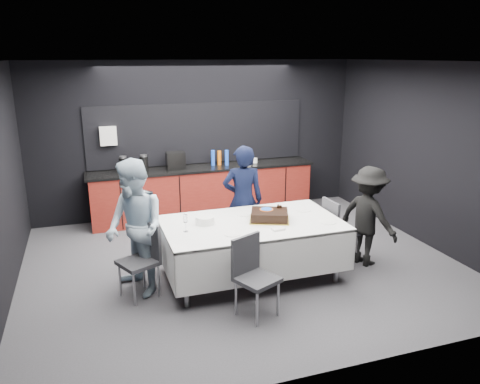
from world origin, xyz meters
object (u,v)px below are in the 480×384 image
chair_near (252,270)px  person_left (135,228)px  party_table (252,232)px  chair_right (337,226)px  chair_left (143,254)px  champagne_flute (185,219)px  person_right (368,216)px  plate_stack (205,220)px  cake_assembly (269,215)px  person_center (243,200)px

chair_near → person_left: size_ratio=0.54×
party_table → chair_right: size_ratio=2.51×
party_table → person_left: size_ratio=1.36×
party_table → chair_left: bearing=-178.7°
party_table → chair_near: size_ratio=2.51×
chair_left → champagne_flute: bearing=-3.5°
party_table → chair_right: 1.33m
champagne_flute → person_right: size_ratio=0.16×
party_table → plate_stack: bearing=167.2°
chair_near → plate_stack: bearing=105.9°
party_table → person_left: (-1.50, 0.05, 0.21)m
cake_assembly → person_center: person_center is taller
party_table → chair_left: (-1.43, -0.03, -0.11)m
party_table → person_right: size_ratio=1.64×
chair_right → chair_near: (-1.63, -0.97, 0.00)m
cake_assembly → plate_stack: (-0.85, 0.13, -0.01)m
champagne_flute → chair_left: champagne_flute is taller
person_center → person_left: person_left is taller
chair_left → person_right: (3.12, -0.08, 0.17)m
chair_right → cake_assembly: bearing=-175.3°
party_table → chair_near: chair_near is taller
person_center → person_right: 1.80m
person_center → person_left: (-1.65, -0.76, 0.03)m
champagne_flute → person_center: size_ratio=0.14×
plate_stack → chair_left: 0.89m
chair_left → chair_near: size_ratio=1.00×
chair_right → chair_near: bearing=-149.4°
chair_left → chair_right: (2.75, 0.13, 0.00)m
cake_assembly → chair_near: cake_assembly is taller
party_table → cake_assembly: bearing=1.1°
person_left → person_right: bearing=65.2°
chair_left → person_left: bearing=129.7°
champagne_flute → chair_right: (2.22, 0.16, -0.40)m
person_center → plate_stack: bearing=54.4°
person_right → party_table: bearing=65.8°
chair_left → person_left: (-0.07, 0.08, 0.32)m
champagne_flute → chair_right: champagne_flute is taller
party_table → person_center: bearing=79.5°
chair_right → person_left: person_left is taller
party_table → champagne_flute: champagne_flute is taller
cake_assembly → person_left: person_left is taller
chair_right → person_right: bearing=-28.6°
cake_assembly → chair_near: bearing=-122.5°
champagne_flute → person_right: (2.59, -0.05, -0.23)m
chair_left → person_center: 1.81m
party_table → person_center: 0.84m
cake_assembly → chair_right: bearing=4.7°
champagne_flute → person_right: bearing=-1.0°
cake_assembly → champagne_flute: champagne_flute is taller
chair_left → person_left: size_ratio=0.54×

